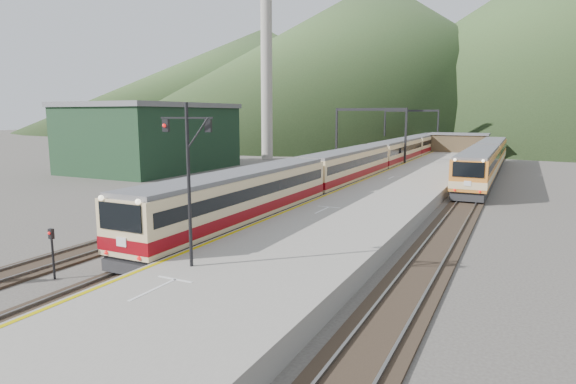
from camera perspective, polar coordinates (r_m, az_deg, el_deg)
The scene contains 18 objects.
track_main at distance 49.52m, azimuth 7.80°, elevation 0.86°, with size 2.60×200.00×0.23m.
track_far at distance 51.28m, azimuth 2.49°, elevation 1.23°, with size 2.60×200.00×0.23m.
track_second at distance 47.25m, azimuth 21.15°, elevation -0.07°, with size 2.60×200.00×0.23m.
platform at distance 46.09m, azimuth 13.64°, elevation 0.61°, with size 8.00×100.00×1.00m, color gray.
gantry_near at distance 64.20m, azimuth 9.72°, elevation 7.65°, with size 9.55×0.25×8.00m.
gantry_far at distance 88.46m, azimuth 14.35°, elevation 7.88°, with size 9.55×0.25×8.00m.
warehouse at distance 65.11m, azimuth -15.74°, elevation 6.34°, with size 14.50×20.50×8.60m.
smokestack at distance 78.44m, azimuth -2.56°, elevation 14.91°, with size 1.80×1.80×30.00m, color #9E998E.
station_shed at distance 85.24m, azimuth 19.58°, elevation 5.57°, with size 9.40×4.40×3.10m.
hill_a at distance 205.46m, azimuth 10.66°, elevation 15.42°, with size 180.00×180.00×60.00m, color #304723.
hill_b at distance 238.95m, azimuth 30.53°, elevation 15.25°, with size 220.00×220.00×75.00m, color #304723.
hill_d at distance 281.97m, azimuth -2.77°, elevation 13.32°, with size 200.00×200.00×55.00m, color #304723.
main_train at distance 66.75m, azimuth 12.78°, elevation 4.53°, with size 2.91×99.70×3.55m.
second_train at distance 60.61m, azimuth 22.42°, elevation 3.62°, with size 2.93×39.87×3.57m.
signal_mast at distance 19.55m, azimuth -11.73°, elevation 2.81°, with size 2.16×0.62×6.63m.
short_signal_a at distance 23.43m, azimuth -26.16°, elevation -5.86°, with size 0.22×0.17×2.27m.
short_signal_b at distance 40.08m, azimuth -1.88°, elevation 1.01°, with size 0.25×0.21×2.27m.
short_signal_c at distance 35.28m, azimuth -14.81°, elevation -0.42°, with size 0.23×0.18×2.27m.
Camera 1 is at (15.28, -6.56, 7.17)m, focal length 30.00 mm.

